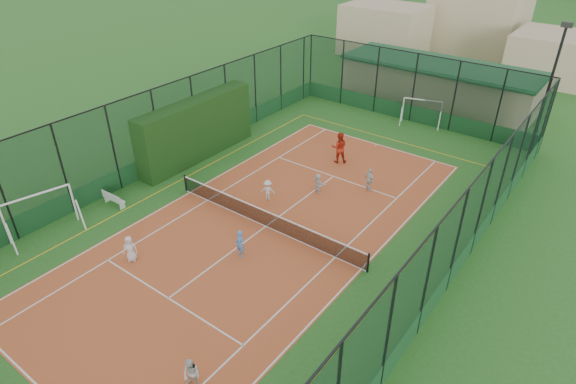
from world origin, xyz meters
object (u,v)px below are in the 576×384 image
Objects in this scene: child_near_right at (191,374)px; coach at (339,147)px; futsal_goal_near at (41,213)px; child_far_back at (318,183)px; white_bench at (114,198)px; futsal_goal_far at (421,112)px; child_near_left at (130,249)px; child_far_right at (369,180)px; floodlight_ne at (547,93)px; child_near_mid at (240,244)px; child_far_left at (268,190)px; clubhouse at (438,83)px.

coach is at bearing 96.02° from child_near_right.
futsal_goal_near is 2.90× the size of child_far_back.
futsal_goal_far is (8.64, 20.31, 0.49)m from white_bench.
futsal_goal_near is at bearing 27.71° from coach.
child_near_left is 13.23m from child_far_right.
child_near_left is at bearing -29.60° from white_bench.
floodlight_ne is 2.52× the size of futsal_goal_near.
child_near_mid is 1.13× the size of child_far_left.
floodlight_ne reaches higher than futsal_goal_near.
child_far_back reaches higher than white_bench.
futsal_goal_near is at bearing 68.97° from child_far_back.
child_near_mid is 8.94m from child_far_right.
child_far_right is at bearing 41.22° from white_bench.
futsal_goal_far is 12.65m from child_far_back.
child_near_left is at bearing 48.23° from child_far_left.
white_bench is 22.08m from futsal_goal_far.
child_far_right is (-1.50, 14.99, 0.04)m from child_near_right.
floodlight_ne reaches higher than clubhouse.
floodlight_ne is 4.13× the size of coach.
child_near_mid is at bearing -108.10° from futsal_goal_far.
coach is (2.48, 13.89, 0.35)m from child_near_left.
child_near_right is 12.08m from child_far_left.
child_near_right is at bearing 125.12° from child_far_right.
child_near_mid is at bearing -50.41° from futsal_goal_near.
floodlight_ne is 6.39× the size of child_near_left.
futsal_goal_far is at bearing 100.59° from child_near_mid.
clubhouse reaches higher than child_far_right.
floodlight_ne reaches higher than child_far_left.
futsal_goal_near reaches higher than child_far_right.
child_near_mid is 0.68× the size of coach.
child_near_mid reaches higher than child_far_back.
clubhouse is at bearing 41.73° from child_near_left.
floodlight_ne is 21.02m from child_near_mid.
clubhouse is 11.16× the size of child_far_right.
floodlight_ne reaches higher than coach.
floodlight_ne is 6.07× the size of child_near_mid.
floodlight_ne is 12.97m from coach.
futsal_goal_near is at bearing -106.45° from clubhouse.
child_near_left is 1.14× the size of child_far_back.
child_far_left is at bearing -94.31° from clubhouse.
coach is at bearing 56.68° from white_bench.
futsal_goal_near is 11.34m from child_far_left.
floodlight_ne is 26.06m from white_bench.
futsal_goal_far reaches higher than child_near_right.
clubhouse is at bearing -128.09° from coach.
futsal_goal_near is at bearing 79.51° from child_far_right.
white_bench is 5.16m from child_near_left.
futsal_goal_near is 1.17× the size of futsal_goal_far.
futsal_goal_far is at bearing -135.20° from coach.
child_far_back is at bearing 41.93° from white_bench.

